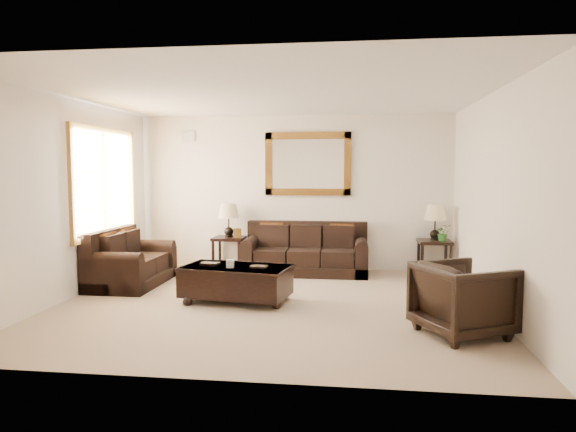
# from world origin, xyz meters

# --- Properties ---
(room) EXTENTS (5.51, 5.01, 2.71)m
(room) POSITION_xyz_m (0.00, 0.00, 1.35)
(room) COLOR gray
(room) RESTS_ON ground
(window) EXTENTS (0.07, 1.96, 1.66)m
(window) POSITION_xyz_m (-2.70, 0.90, 1.55)
(window) COLOR white
(window) RESTS_ON room
(mirror) EXTENTS (1.50, 0.06, 1.10)m
(mirror) POSITION_xyz_m (0.26, 2.47, 1.85)
(mirror) COLOR #48230E
(mirror) RESTS_ON room
(air_vent) EXTENTS (0.25, 0.02, 0.18)m
(air_vent) POSITION_xyz_m (-1.90, 2.48, 2.35)
(air_vent) COLOR #999999
(air_vent) RESTS_ON room
(sofa) EXTENTS (2.08, 0.90, 0.85)m
(sofa) POSITION_xyz_m (0.26, 2.09, 0.31)
(sofa) COLOR black
(sofa) RESTS_ON room
(loveseat) EXTENTS (0.89, 1.51, 0.85)m
(loveseat) POSITION_xyz_m (-2.34, 0.84, 0.31)
(loveseat) COLOR black
(loveseat) RESTS_ON room
(end_table_left) EXTENTS (0.53, 0.53, 1.16)m
(end_table_left) POSITION_xyz_m (-1.10, 2.19, 0.76)
(end_table_left) COLOR black
(end_table_left) RESTS_ON room
(end_table_right) EXTENTS (0.53, 0.53, 1.17)m
(end_table_right) POSITION_xyz_m (2.40, 2.19, 0.76)
(end_table_right) COLOR black
(end_table_right) RESTS_ON room
(coffee_table) EXTENTS (1.50, 0.97, 0.59)m
(coffee_table) POSITION_xyz_m (-0.48, 0.03, 0.30)
(coffee_table) COLOR black
(coffee_table) RESTS_ON room
(armchair) EXTENTS (1.06, 1.09, 0.85)m
(armchair) POSITION_xyz_m (2.20, -1.03, 0.42)
(armchair) COLOR black
(armchair) RESTS_ON floor
(potted_plant) EXTENTS (0.28, 0.30, 0.22)m
(potted_plant) POSITION_xyz_m (2.52, 2.10, 0.69)
(potted_plant) COLOR #28561D
(potted_plant) RESTS_ON end_table_right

